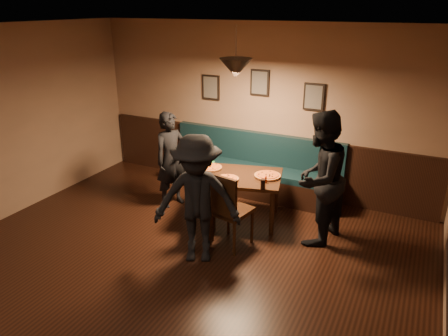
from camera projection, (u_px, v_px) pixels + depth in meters
name	position (u px, v px, depth m)	size (l,w,h in m)	color
floor	(136.00, 303.00, 4.56)	(7.00, 7.00, 0.00)	black
ceiling	(111.00, 34.00, 3.53)	(7.00, 7.00, 0.00)	silver
wall_back	(260.00, 109.00, 6.97)	(6.00, 6.00, 0.00)	#8C704F
wainscot	(257.00, 161.00, 7.27)	(5.88, 0.06, 1.00)	black
booth_bench	(251.00, 166.00, 7.04)	(3.00, 0.60, 1.00)	#0F232D
picture_left	(211.00, 87.00, 7.20)	(0.32, 0.04, 0.42)	black
picture_center	(260.00, 83.00, 6.78)	(0.32, 0.04, 0.42)	black
picture_right	(314.00, 97.00, 6.46)	(0.32, 0.04, 0.42)	black
pendant_lamp	(236.00, 68.00, 5.53)	(0.44, 0.44, 0.25)	black
dining_table	(234.00, 197.00, 6.22)	(1.34, 0.86, 0.72)	black
chair_near_left	(202.00, 207.00, 5.77)	(0.38, 0.38, 0.85)	black
chair_near_right	(231.00, 209.00, 5.50)	(0.47, 0.47, 1.06)	black
diner_left	(171.00, 160.00, 6.56)	(0.56, 0.36, 1.52)	black
diner_right	(319.00, 179.00, 5.47)	(0.88, 0.69, 1.82)	black
diner_front	(197.00, 200.00, 5.07)	(1.06, 0.61, 1.65)	black
pizza_a	(211.00, 167.00, 6.32)	(0.34, 0.34, 0.04)	orange
pizza_b	(227.00, 179.00, 5.91)	(0.32, 0.32, 0.04)	#C16624
pizza_c	(267.00, 176.00, 6.01)	(0.38, 0.38, 0.04)	orange
soda_glass	(263.00, 184.00, 5.61)	(0.06, 0.06, 0.14)	black
tabasco_bottle	(266.00, 179.00, 5.80)	(0.03, 0.03, 0.11)	#951B04
napkin_a	(209.00, 163.00, 6.54)	(0.16, 0.16, 0.01)	#217B3E
napkin_b	(194.00, 176.00, 6.03)	(0.16, 0.16, 0.01)	#1D6C28
cutlery_set	(219.00, 184.00, 5.78)	(0.02, 0.18, 0.00)	silver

